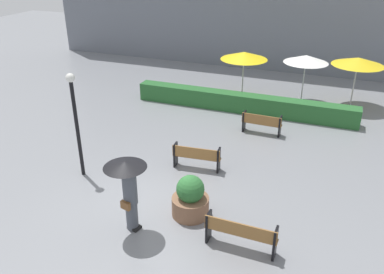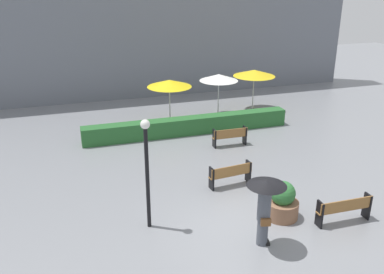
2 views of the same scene
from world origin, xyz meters
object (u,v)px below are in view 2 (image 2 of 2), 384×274
pedestrian_with_umbrella (265,201)px  lamp_post (147,162)px  patio_umbrella_yellow_far (254,73)px  planter_pot (282,202)px  bench_near_right (345,208)px  bench_mid_center (231,174)px  patio_umbrella_white (219,77)px  bench_back_row (230,136)px  patio_umbrella_yellow (169,83)px

pedestrian_with_umbrella → lamp_post: size_ratio=0.60×
patio_umbrella_yellow_far → pedestrian_with_umbrella: bearing=-114.1°
planter_pot → bench_near_right: bearing=-27.8°
bench_near_right → lamp_post: 6.29m
bench_mid_center → planter_pot: planter_pot is taller
pedestrian_with_umbrella → patio_umbrella_yellow_far: 13.00m
pedestrian_with_umbrella → patio_umbrella_white: size_ratio=0.91×
planter_pot → bench_back_row: bearing=83.3°
bench_mid_center → pedestrian_with_umbrella: pedestrian_with_umbrella is taller
pedestrian_with_umbrella → patio_umbrella_yellow: (0.18, 11.00, 0.72)m
lamp_post → patio_umbrella_yellow: size_ratio=1.50×
bench_mid_center → pedestrian_with_umbrella: bearing=-98.1°
bench_mid_center → patio_umbrella_white: 8.39m
bench_mid_center → patio_umbrella_yellow: bearing=92.6°
bench_back_row → planter_pot: size_ratio=1.28×
lamp_post → patio_umbrella_yellow: 9.59m
planter_pot → patio_umbrella_white: size_ratio=0.54×
pedestrian_with_umbrella → patio_umbrella_white: patio_umbrella_white is taller
bench_back_row → patio_umbrella_yellow: bearing=115.4°
bench_mid_center → patio_umbrella_yellow: size_ratio=0.71×
planter_pot → lamp_post: size_ratio=0.36×
bench_back_row → bench_near_right: (0.97, -6.94, 0.03)m
bench_mid_center → planter_pot: 2.57m
patio_umbrella_yellow → patio_umbrella_yellow_far: bearing=9.4°
patio_umbrella_yellow → patio_umbrella_white: patio_umbrella_yellow is taller
pedestrian_with_umbrella → patio_umbrella_yellow: patio_umbrella_yellow is taller
patio_umbrella_yellow → bench_back_row: bearing=-64.6°
bench_near_right → lamp_post: bearing=164.3°
bench_back_row → bench_mid_center: bearing=-112.1°
pedestrian_with_umbrella → patio_umbrella_white: bearing=75.2°
patio_umbrella_white → patio_umbrella_yellow_far: 2.30m
bench_mid_center → patio_umbrella_white: patio_umbrella_white is taller
bench_near_right → lamp_post: (-5.84, 1.65, 1.66)m
bench_back_row → patio_umbrella_white: bearing=76.1°
pedestrian_with_umbrella → patio_umbrella_yellow_far: size_ratio=0.90×
bench_mid_center → patio_umbrella_yellow_far: bearing=59.9°
bench_near_right → planter_pot: (-1.68, 0.89, 0.02)m
patio_umbrella_yellow_far → patio_umbrella_white: bearing=-170.1°
bench_mid_center → pedestrian_with_umbrella: size_ratio=0.79×
planter_pot → patio_umbrella_white: (1.77, 10.29, 1.61)m
patio_umbrella_white → lamp_post: bearing=-121.8°
pedestrian_with_umbrella → planter_pot: bearing=42.8°
planter_pot → patio_umbrella_yellow_far: (4.04, 10.69, 1.61)m
bench_back_row → planter_pot: (-0.72, -6.05, 0.05)m
planter_pot → lamp_post: bearing=169.6°
bench_mid_center → lamp_post: bearing=-153.5°
lamp_post → patio_umbrella_yellow: (3.07, 9.08, -0.03)m
bench_mid_center → bench_near_right: bench_near_right is taller
bench_near_right → pedestrian_with_umbrella: size_ratio=0.87×
lamp_post → bench_back_row: bearing=47.4°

